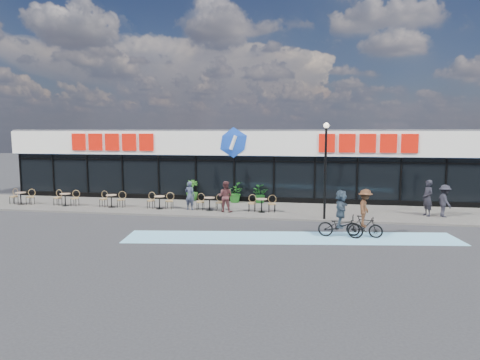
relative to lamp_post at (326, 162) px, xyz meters
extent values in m
plane|color=#28282B|center=(-5.48, -2.30, -2.99)|extent=(120.00, 120.00, 0.00)
cube|color=#605C55|center=(-5.48, 2.20, -2.94)|extent=(44.00, 5.00, 0.10)
cube|color=#78C1E3|center=(-1.48, -3.80, -2.98)|extent=(14.17, 4.13, 0.01)
cube|color=black|center=(-5.48, 7.70, -1.49)|extent=(30.00, 6.00, 3.00)
cube|color=white|center=(-5.48, 7.55, 0.76)|extent=(30.60, 6.30, 1.50)
cube|color=#47474C|center=(-5.48, 7.70, 1.56)|extent=(30.60, 6.30, 0.10)
cube|color=navy|center=(-5.48, 4.66, 0.06)|extent=(30.60, 0.08, 0.18)
cube|color=black|center=(-5.48, 4.67, -0.34)|extent=(30.00, 0.06, 0.08)
cube|color=black|center=(-5.48, 4.68, -2.79)|extent=(30.00, 0.10, 0.40)
cube|color=#B51206|center=(-13.48, 4.40, 0.81)|extent=(5.63, 0.18, 1.10)
cube|color=#B51206|center=(2.52, 4.40, 0.81)|extent=(5.63, 0.18, 1.10)
ellipsoid|color=#1641B6|center=(-5.48, 4.40, 0.81)|extent=(1.90, 0.24, 1.90)
cylinder|color=black|center=(-20.48, 4.67, -1.49)|extent=(0.10, 0.10, 3.00)
cylinder|color=black|center=(-17.98, 4.67, -1.49)|extent=(0.10, 0.10, 3.00)
cylinder|color=black|center=(-15.48, 4.67, -1.49)|extent=(0.10, 0.10, 3.00)
cylinder|color=black|center=(-12.98, 4.67, -1.49)|extent=(0.10, 0.10, 3.00)
cylinder|color=black|center=(-10.48, 4.67, -1.49)|extent=(0.10, 0.10, 3.00)
cylinder|color=black|center=(-7.98, 4.67, -1.49)|extent=(0.10, 0.10, 3.00)
cylinder|color=black|center=(-5.48, 4.67, -1.49)|extent=(0.10, 0.10, 3.00)
cylinder|color=black|center=(-2.98, 4.67, -1.49)|extent=(0.10, 0.10, 3.00)
cylinder|color=black|center=(-0.48, 4.67, -1.49)|extent=(0.10, 0.10, 3.00)
cylinder|color=black|center=(2.02, 4.67, -1.49)|extent=(0.10, 0.10, 3.00)
cylinder|color=black|center=(4.52, 4.67, -1.49)|extent=(0.10, 0.10, 3.00)
cylinder|color=black|center=(7.02, 4.67, -1.49)|extent=(0.10, 0.10, 3.00)
cylinder|color=black|center=(0.00, 0.00, -0.60)|extent=(0.12, 0.12, 4.58)
sphere|color=#FFF2CC|center=(0.00, 0.00, 1.79)|extent=(0.28, 0.28, 0.28)
cylinder|color=tan|center=(-17.95, 1.25, -2.17)|extent=(0.60, 0.60, 0.04)
cylinder|color=black|center=(-17.95, 1.25, -2.52)|extent=(0.06, 0.06, 0.70)
cylinder|color=black|center=(-17.95, 1.25, -2.88)|extent=(0.40, 0.40, 0.02)
cylinder|color=tan|center=(-15.03, 1.25, -2.17)|extent=(0.60, 0.60, 0.04)
cylinder|color=black|center=(-15.03, 1.25, -2.52)|extent=(0.06, 0.06, 0.70)
cylinder|color=black|center=(-15.03, 1.25, -2.88)|extent=(0.40, 0.40, 0.02)
cylinder|color=tan|center=(-12.10, 1.25, -2.17)|extent=(0.60, 0.60, 0.04)
cylinder|color=black|center=(-12.10, 1.25, -2.52)|extent=(0.06, 0.06, 0.70)
cylinder|color=black|center=(-12.10, 1.25, -2.88)|extent=(0.40, 0.40, 0.02)
cylinder|color=tan|center=(-9.18, 1.25, -2.17)|extent=(0.60, 0.60, 0.04)
cylinder|color=black|center=(-9.18, 1.25, -2.52)|extent=(0.06, 0.06, 0.70)
cylinder|color=black|center=(-9.18, 1.25, -2.88)|extent=(0.40, 0.40, 0.02)
cylinder|color=tan|center=(-6.26, 1.25, -2.17)|extent=(0.60, 0.60, 0.04)
cylinder|color=black|center=(-6.26, 1.25, -2.52)|extent=(0.06, 0.06, 0.70)
cylinder|color=black|center=(-6.26, 1.25, -2.88)|extent=(0.40, 0.40, 0.02)
cylinder|color=tan|center=(-3.33, 1.25, -2.17)|extent=(0.60, 0.60, 0.04)
cylinder|color=black|center=(-3.33, 1.25, -2.52)|extent=(0.06, 0.06, 0.70)
cylinder|color=black|center=(-3.33, 1.25, -2.88)|extent=(0.40, 0.40, 0.02)
imported|color=#1F4D16|center=(-8.17, 4.40, -2.23)|extent=(0.93, 0.93, 1.31)
imported|color=#1D5D1A|center=(-5.41, 4.20, -2.27)|extent=(1.31, 1.39, 1.22)
imported|color=#175218|center=(-3.85, 4.28, -2.34)|extent=(1.26, 1.19, 1.10)
imported|color=#31384D|center=(-7.40, 1.30, -2.08)|extent=(0.66, 0.51, 1.62)
imported|color=#512A2B|center=(-5.30, 0.99, -2.03)|extent=(0.90, 0.74, 1.70)
imported|color=black|center=(5.30, 1.65, -1.94)|extent=(0.66, 0.80, 1.89)
imported|color=#212129|center=(6.11, 1.57, -2.05)|extent=(0.81, 1.17, 1.67)
imported|color=black|center=(0.59, -3.37, -2.49)|extent=(1.96, 0.90, 0.99)
imported|color=#334250|center=(0.59, -3.37, -1.74)|extent=(0.66, 1.53, 1.59)
imported|color=black|center=(1.60, -3.15, -2.53)|extent=(1.59, 0.79, 0.92)
imported|color=#4C2D1B|center=(1.60, -3.15, -1.73)|extent=(0.84, 1.16, 1.62)
camera|label=1|loc=(-0.61, -21.62, 1.50)|focal=32.00mm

